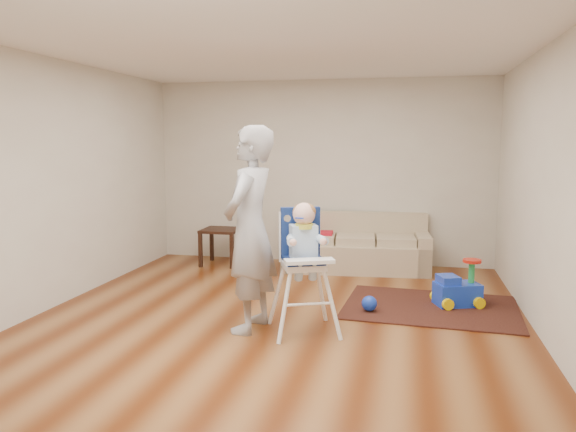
% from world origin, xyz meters
% --- Properties ---
extents(ground, '(5.50, 5.50, 0.00)m').
position_xyz_m(ground, '(0.00, 0.00, 0.00)').
color(ground, '#522108').
rests_on(ground, ground).
extents(room_envelope, '(5.04, 5.52, 2.72)m').
position_xyz_m(room_envelope, '(0.00, 0.53, 1.88)').
color(room_envelope, beige).
rests_on(room_envelope, ground).
extents(sofa, '(2.09, 0.98, 0.78)m').
position_xyz_m(sofa, '(0.56, 2.30, 0.39)').
color(sofa, tan).
rests_on(sofa, ground).
extents(side_table, '(0.53, 0.53, 0.53)m').
position_xyz_m(side_table, '(-1.40, 2.23, 0.27)').
color(side_table, black).
rests_on(side_table, ground).
extents(area_rug, '(1.93, 1.50, 0.01)m').
position_xyz_m(area_rug, '(1.55, 0.63, 0.01)').
color(area_rug, black).
rests_on(area_rug, ground).
extents(ride_on_toy, '(0.56, 0.48, 0.51)m').
position_xyz_m(ride_on_toy, '(1.83, 0.76, 0.27)').
color(ride_on_toy, '#1639C3').
rests_on(ride_on_toy, area_rug).
extents(toy_ball, '(0.16, 0.16, 0.16)m').
position_xyz_m(toy_ball, '(0.90, 0.33, 0.10)').
color(toy_ball, '#1639C3').
rests_on(toy_ball, area_rug).
extents(high_chair, '(0.75, 0.75, 1.25)m').
position_xyz_m(high_chair, '(0.33, -0.42, 0.60)').
color(high_chair, white).
rests_on(high_chair, ground).
extents(adult, '(0.56, 0.77, 1.96)m').
position_xyz_m(adult, '(-0.18, -0.45, 0.98)').
color(adult, '#9A9A9D').
rests_on(adult, ground).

